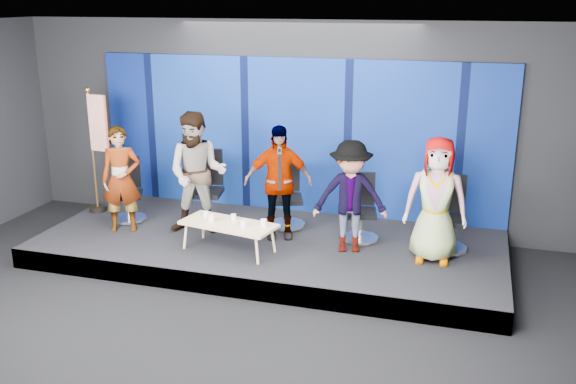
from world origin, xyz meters
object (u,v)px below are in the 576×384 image
Objects in this scene: chair_e at (448,226)px; mug_b at (211,218)px; chair_d at (361,218)px; mug_d at (243,224)px; panelist_e at (436,200)px; chair_a at (128,200)px; panelist_a at (121,179)px; panelist_d at (350,197)px; mug_e at (264,223)px; mug_a at (206,214)px; chair_b at (206,199)px; panelist_b at (198,173)px; flag_stand at (97,148)px; chair_c at (287,205)px; coffee_table at (228,225)px; mug_c at (234,217)px.

chair_e reaches higher than mug_b.
mug_d is (-1.48, -1.11, 0.14)m from chair_d.
chair_e is 0.62× the size of panelist_e.
mug_b is at bearing -165.39° from chair_d.
chair_a is 9.78× the size of mug_b.
panelist_a is 1.02× the size of panelist_d.
chair_a is 2.75m from mug_e.
mug_a is 0.21m from mug_b.
chair_b reaches higher than mug_a.
panelist_b is 20.28× the size of mug_a.
panelist_d is 2.02m from mug_b.
mug_b is at bearing -44.04° from mug_a.
mug_d is at bearing -13.38° from flag_stand.
chair_c is 1.27m from chair_d.
panelist_b is 1.75× the size of chair_e.
chair_b is 0.55× the size of flag_stand.
flag_stand reaches higher than mug_a.
panelist_b is 1.47m from mug_e.
chair_e reaches higher than chair_c.
chair_a is 2.24m from coffee_table.
mug_a is (-2.15, -0.88, 0.14)m from chair_d.
panelist_a is at bearing -32.18° from flag_stand.
coffee_table is (-2.86, -0.49, -0.49)m from panelist_e.
chair_b is at bearing 168.64° from panelist_e.
mug_d reaches higher than mug_c.
flag_stand reaches higher than chair_b.
mug_a is at bearing -170.19° from chair_d.
flag_stand is at bearing 159.63° from mug_d.
chair_e is at bearing 21.14° from mug_e.
chair_e is 0.73m from panelist_e.
mug_d is at bearing -19.09° from mug_a.
chair_d reaches higher than mug_e.
coffee_table is 15.20× the size of mug_d.
chair_b is 1.37m from coffee_table.
mug_e reaches higher than mug_a.
mug_a is (0.33, -0.47, -0.48)m from panelist_b.
mug_b is at bearing -178.53° from mug_e.
coffee_table is 0.16m from mug_c.
panelist_e is 16.79× the size of mug_b.
panelist_a is 15.90× the size of mug_e.
panelist_e is 18.20× the size of mug_d.
chair_d reaches higher than mug_b.
chair_d is 0.70m from panelist_d.
flag_stand is (-2.48, 1.02, 0.65)m from mug_b.
mug_b is 0.05× the size of flag_stand.
chair_e is 5.81m from flag_stand.
chair_a is at bearing 179.76° from chair_e.
chair_b is at bearing -11.20° from chair_a.
chair_b is 1.08× the size of chair_e.
chair_d is 9.66× the size of mug_e.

